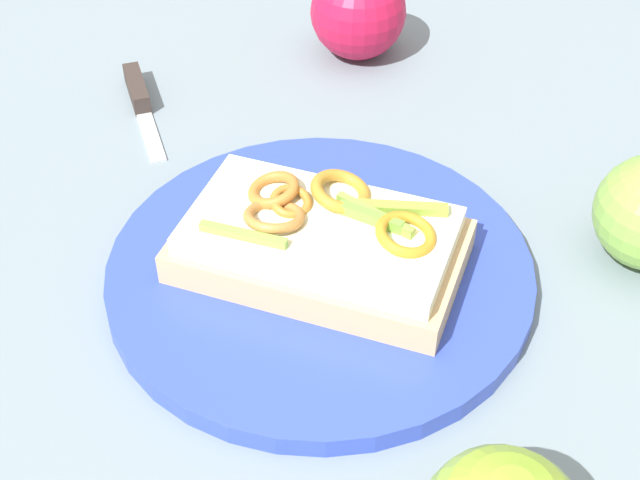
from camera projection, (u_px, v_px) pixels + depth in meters
name	position (u px, v px, depth m)	size (l,w,h in m)	color
ground_plane	(320.00, 279.00, 0.58)	(2.00, 2.00, 0.00)	slate
plate	(320.00, 271.00, 0.58)	(0.27, 0.27, 0.01)	blue
sandwich	(321.00, 242.00, 0.56)	(0.20, 0.16, 0.05)	tan
apple_1	(358.00, 11.00, 0.76)	(0.08, 0.08, 0.08)	#B6143A
knife	(140.00, 98.00, 0.73)	(0.11, 0.07, 0.02)	silver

